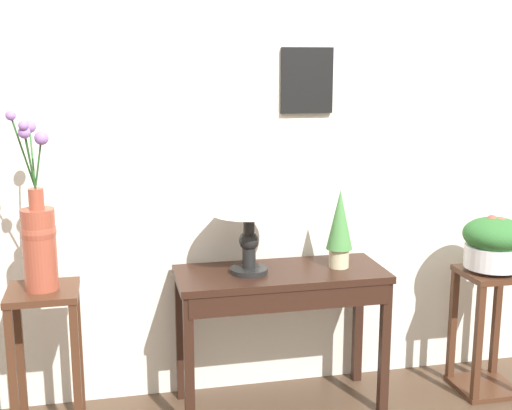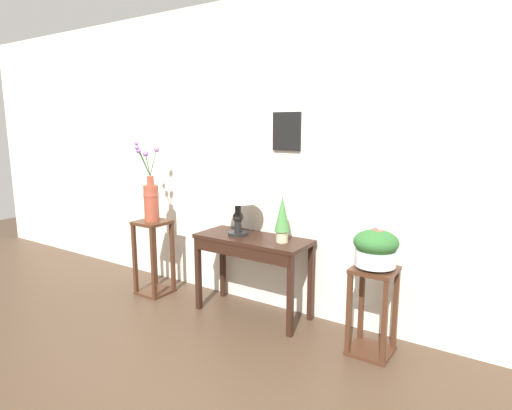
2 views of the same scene
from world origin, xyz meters
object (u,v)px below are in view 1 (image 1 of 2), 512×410
at_px(potted_plant_on_console, 340,225).
at_px(planter_bowl_wide_right, 494,242).
at_px(table_lamp, 249,195).
at_px(pedestal_stand_left, 48,369).
at_px(flower_vase_tall_left, 39,236).
at_px(console_table, 282,293).
at_px(pedestal_stand_right, 488,331).

height_order(potted_plant_on_console, planter_bowl_wide_right, potted_plant_on_console).
bearing_deg(table_lamp, pedestal_stand_left, -171.86).
height_order(potted_plant_on_console, flower_vase_tall_left, flower_vase_tall_left).
distance_m(console_table, pedestal_stand_right, 1.15).
height_order(console_table, pedestal_stand_right, console_table).
xyz_separation_m(console_table, potted_plant_on_console, (0.30, 0.02, 0.32)).
bearing_deg(pedestal_stand_right, console_table, 177.65).
bearing_deg(planter_bowl_wide_right, table_lamp, 176.88).
xyz_separation_m(flower_vase_tall_left, planter_bowl_wide_right, (2.23, 0.07, -0.17)).
bearing_deg(potted_plant_on_console, pedestal_stand_left, -174.63).
height_order(console_table, pedestal_stand_left, pedestal_stand_left).
bearing_deg(planter_bowl_wide_right, pedestal_stand_right, -176.73).
xyz_separation_m(potted_plant_on_console, planter_bowl_wide_right, (0.82, -0.07, -0.12)).
height_order(table_lamp, planter_bowl_wide_right, table_lamp).
bearing_deg(pedestal_stand_left, potted_plant_on_console, 5.37).
bearing_deg(table_lamp, planter_bowl_wide_right, -3.12).
bearing_deg(flower_vase_tall_left, pedestal_stand_right, 1.78).
bearing_deg(flower_vase_tall_left, console_table, 5.90).
xyz_separation_m(table_lamp, pedestal_stand_right, (1.27, -0.07, -0.77)).
bearing_deg(pedestal_stand_right, planter_bowl_wide_right, 3.27).
height_order(flower_vase_tall_left, planter_bowl_wide_right, flower_vase_tall_left).
distance_m(pedestal_stand_left, flower_vase_tall_left, 0.62).
bearing_deg(console_table, flower_vase_tall_left, -174.10).
relative_size(console_table, table_lamp, 1.97).
distance_m(potted_plant_on_console, planter_bowl_wide_right, 0.83).
height_order(potted_plant_on_console, pedestal_stand_right, potted_plant_on_console).
distance_m(flower_vase_tall_left, planter_bowl_wide_right, 2.24).
height_order(table_lamp, pedestal_stand_right, table_lamp).
distance_m(table_lamp, pedestal_stand_left, 1.21).
bearing_deg(planter_bowl_wide_right, potted_plant_on_console, 175.40).
bearing_deg(console_table, table_lamp, 171.60).
xyz_separation_m(table_lamp, flower_vase_tall_left, (-0.95, -0.14, -0.11)).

